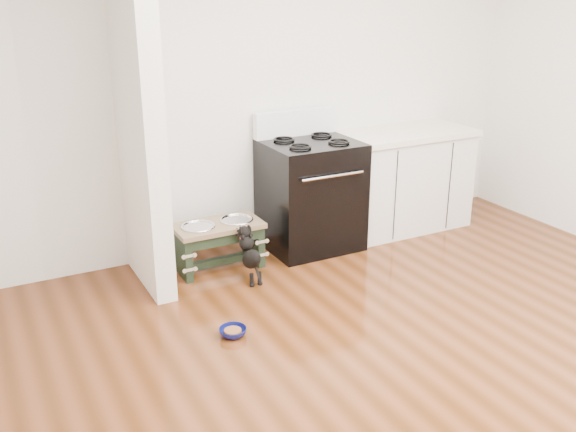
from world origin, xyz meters
name	(u,v)px	position (x,y,z in m)	size (l,w,h in m)	color
ground	(457,381)	(0.00, 0.00, 0.00)	(5.00, 5.00, 0.00)	#45220C
room_shell	(487,99)	(0.00, 0.00, 1.62)	(5.00, 5.00, 5.00)	silver
partition_wall	(138,106)	(-1.18, 2.10, 1.35)	(0.15, 0.80, 2.70)	silver
oven_range	(310,193)	(0.25, 2.16, 0.48)	(0.76, 0.69, 1.14)	black
cabinet_run	(402,180)	(1.23, 2.18, 0.45)	(1.24, 0.64, 0.91)	silver
dog_feeder	(218,237)	(-0.62, 2.09, 0.27)	(0.69, 0.37, 0.39)	black
puppy	(249,252)	(-0.50, 1.77, 0.23)	(0.12, 0.35, 0.42)	black
floor_bowl	(233,332)	(-0.94, 1.07, 0.03)	(0.21, 0.21, 0.06)	#0B1052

